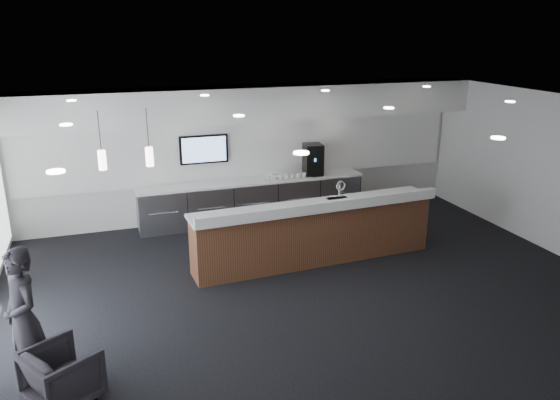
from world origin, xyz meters
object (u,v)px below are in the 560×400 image
object	(u,v)px
armchair	(62,375)
lounge_guest	(23,318)
coffee_machine	(313,159)
service_counter	(315,232)

from	to	relation	value
armchair	lounge_guest	world-z (taller)	lounge_guest
coffee_machine	lounge_guest	bearing A→B (deg)	-133.04
service_counter	lounge_guest	distance (m)	5.17
coffee_machine	armchair	size ratio (longest dim) A/B	0.93
service_counter	armchair	distance (m)	5.08
service_counter	coffee_machine	world-z (taller)	coffee_machine
coffee_machine	lounge_guest	distance (m)	7.37
service_counter	armchair	xyz separation A→B (m)	(-4.26, -2.76, -0.24)
service_counter	lounge_guest	bearing A→B (deg)	-157.53
armchair	lounge_guest	size ratio (longest dim) A/B	0.43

